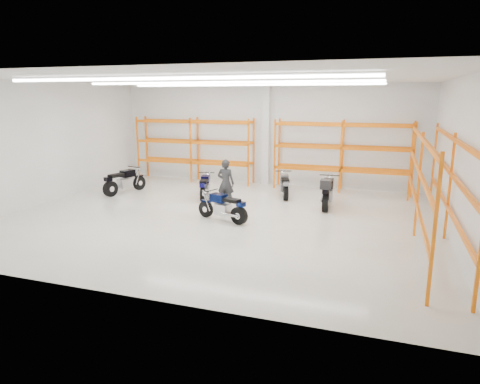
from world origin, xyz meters
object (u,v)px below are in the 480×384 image
(motorcycle_back_d, at_px, (327,192))
(structural_column, at_px, (266,135))
(motorcycle_back_a, at_px, (123,182))
(motorcycle_main, at_px, (224,208))
(standing_man, at_px, (226,183))
(motorcycle_back_c, at_px, (284,186))
(motorcycle_back_b, at_px, (205,187))

(motorcycle_back_d, height_order, structural_column, structural_column)
(motorcycle_back_a, bearing_deg, structural_column, 36.78)
(motorcycle_back_d, bearing_deg, motorcycle_back_a, -177.46)
(motorcycle_main, distance_m, structural_column, 6.48)
(standing_man, bearing_deg, structural_column, -92.84)
(motorcycle_main, height_order, motorcycle_back_a, motorcycle_back_a)
(motorcycle_back_c, relative_size, motorcycle_back_d, 0.83)
(motorcycle_main, xyz_separation_m, motorcycle_back_d, (2.91, 2.79, 0.12))
(motorcycle_back_d, bearing_deg, structural_column, 133.46)
(motorcycle_main, xyz_separation_m, motorcycle_back_a, (-5.40, 2.42, 0.05))
(motorcycle_main, distance_m, motorcycle_back_d, 4.04)
(motorcycle_main, distance_m, motorcycle_back_a, 5.92)
(motorcycle_main, distance_m, motorcycle_back_b, 3.36)
(motorcycle_back_c, distance_m, motorcycle_back_d, 2.20)
(structural_column, bearing_deg, motorcycle_back_a, -143.22)
(motorcycle_main, bearing_deg, motorcycle_back_a, 155.83)
(motorcycle_back_a, distance_m, structural_column, 6.57)
(motorcycle_back_b, relative_size, standing_man, 1.08)
(motorcycle_back_b, height_order, motorcycle_back_d, motorcycle_back_d)
(motorcycle_back_b, height_order, motorcycle_back_c, motorcycle_back_c)
(motorcycle_main, bearing_deg, motorcycle_back_b, 123.95)
(motorcycle_back_a, bearing_deg, motorcycle_back_c, 13.54)
(motorcycle_back_b, xyz_separation_m, motorcycle_back_c, (2.95, 1.19, 0.01))
(motorcycle_back_c, height_order, standing_man, standing_man)
(motorcycle_back_c, distance_m, structural_column, 3.19)
(motorcycle_back_b, xyz_separation_m, structural_column, (1.55, 3.43, 1.81))
(motorcycle_back_a, distance_m, standing_man, 4.84)
(motorcycle_back_c, bearing_deg, motorcycle_back_b, -157.95)
(structural_column, bearing_deg, motorcycle_main, -86.98)
(motorcycle_back_c, height_order, structural_column, structural_column)
(motorcycle_main, relative_size, motorcycle_back_d, 0.82)
(motorcycle_back_b, bearing_deg, structural_column, 65.69)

